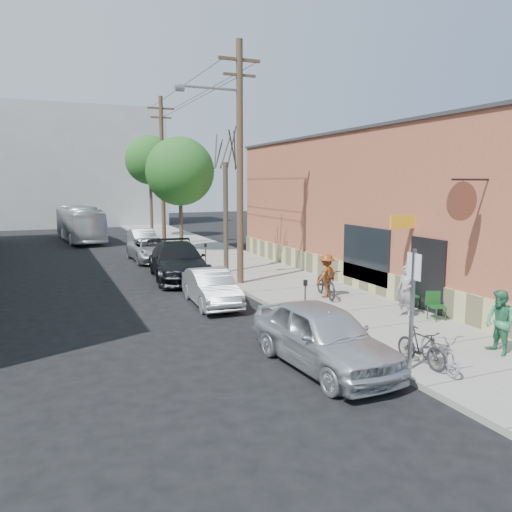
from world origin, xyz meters
name	(u,v)px	position (x,y,z in m)	size (l,w,h in m)	color
ground	(236,329)	(0.00, 0.00, 0.00)	(120.00, 120.00, 0.00)	black
sidewalk	(237,264)	(4.25, 11.00, 0.07)	(4.50, 58.00, 0.15)	gray
cafe_building	(380,207)	(8.99, 4.99, 3.30)	(6.60, 20.20, 6.61)	#A1543C
end_cap_building	(73,168)	(-2.00, 42.00, 6.00)	(18.00, 8.00, 12.00)	#B4B3AF
sign_post	(412,298)	(2.35, -5.06, 1.83)	(0.07, 0.45, 2.80)	slate
parking_meter_near	(305,293)	(2.25, -0.26, 0.98)	(0.14, 0.14, 1.24)	slate
parking_meter_far	(206,251)	(2.25, 10.15, 0.98)	(0.14, 0.14, 1.24)	slate
utility_pole_near	(238,159)	(2.39, 5.86, 5.41)	(3.57, 0.28, 10.00)	#503A28
utility_pole_far	(162,169)	(2.45, 20.30, 5.34)	(1.80, 0.28, 10.00)	#503A28
tree_bare	(226,218)	(2.80, 8.63, 2.76)	(0.24, 0.24, 5.23)	#44392C
tree_leafy_mid	(180,171)	(2.80, 16.98, 5.12)	(4.26, 4.26, 7.11)	#44392C
tree_leafy_far	(150,160)	(2.80, 26.18, 6.20)	(3.87, 3.87, 8.00)	#44392C
patio_chair_a	(411,296)	(6.20, -0.54, 0.59)	(0.50, 0.50, 0.88)	#124218
patio_chair_b	(437,306)	(5.95, -2.05, 0.59)	(0.50, 0.50, 0.88)	#124218
patron_grey	(406,291)	(5.31, -1.33, 0.99)	(0.61, 0.40, 1.67)	gray
patron_green	(500,322)	(5.10, -5.10, 0.96)	(0.79, 0.62, 1.63)	#338156
cyclist	(326,276)	(4.42, 2.07, 0.96)	(1.05, 0.60, 1.63)	maroon
cyclist_bike	(326,283)	(4.42, 2.07, 0.70)	(0.73, 2.08, 1.09)	black
parked_bike_a	(421,347)	(2.74, -4.99, 0.60)	(0.43, 1.50, 0.90)	black
parked_bike_b	(440,349)	(3.03, -5.27, 0.61)	(0.61, 1.74, 0.92)	gray
car_0	(323,336)	(0.77, -3.82, 0.78)	(1.83, 4.55, 1.55)	#B9BCC2
car_1	(211,288)	(0.25, 3.15, 0.64)	(1.36, 3.91, 1.29)	silver
car_2	(178,261)	(0.40, 8.49, 0.84)	(2.34, 5.76, 1.67)	black
car_3	(152,250)	(0.37, 14.25, 0.66)	(2.20, 4.76, 1.32)	#A6AAAE
car_4	(143,240)	(0.80, 19.23, 0.69)	(1.46, 4.20, 1.38)	silver
bus	(80,224)	(-2.65, 26.44, 1.32)	(2.23, 9.51, 2.65)	silver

